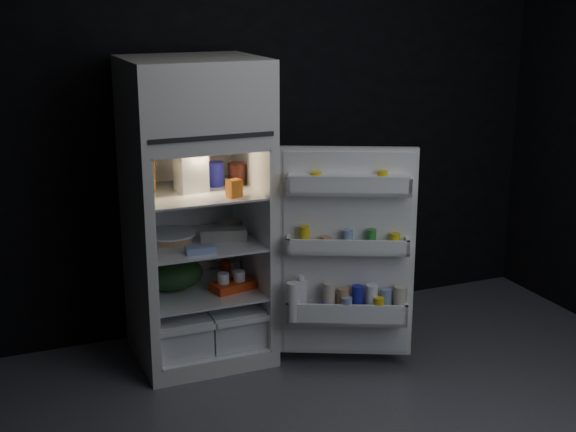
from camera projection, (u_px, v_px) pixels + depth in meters
name	position (u px, v px, depth m)	size (l,w,h in m)	color
wall_back	(259.00, 119.00, 5.08)	(4.00, 0.00, 2.70)	black
refrigerator	(195.00, 201.00, 4.65)	(0.76, 0.71, 1.78)	silver
fridge_door	(347.00, 258.00, 4.51)	(0.73, 0.48, 1.22)	silver
milk_jug	(191.00, 171.00, 4.56)	(0.16, 0.16, 0.24)	white
mayo_jar	(215.00, 174.00, 4.69)	(0.11, 0.11, 0.14)	#1D1F9F
jam_jar	(237.00, 174.00, 4.72)	(0.10, 0.10, 0.13)	black
amber_bottle	(149.00, 173.00, 4.55)	(0.08, 0.08, 0.22)	#C26E1F
small_carton	(234.00, 188.00, 4.44)	(0.08, 0.06, 0.10)	orange
egg_carton	(224.00, 235.00, 4.67)	(0.27, 0.10, 0.07)	gray
pie	(170.00, 237.00, 4.67)	(0.27, 0.27, 0.04)	tan
flat_package	(200.00, 250.00, 4.45)	(0.17, 0.08, 0.04)	#8097C5
wrapped_pkg	(230.00, 224.00, 4.91)	(0.12, 0.10, 0.05)	beige
produce_bag	(173.00, 273.00, 4.73)	(0.35, 0.30, 0.20)	#193815
yogurt_tray	(233.00, 285.00, 4.74)	(0.26, 0.14, 0.05)	red
small_can_red	(226.00, 268.00, 4.97)	(0.06, 0.06, 0.09)	red
small_can_silver	(235.00, 268.00, 4.98)	(0.07, 0.07, 0.09)	silver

